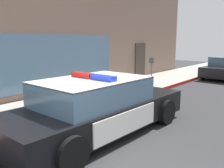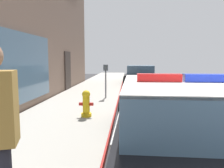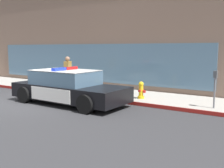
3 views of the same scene
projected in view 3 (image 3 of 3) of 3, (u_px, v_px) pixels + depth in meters
ground at (19, 102)px, 11.20m from camera, size 48.00×48.00×0.00m
sidewalk at (74, 90)px, 14.12m from camera, size 48.00×2.72×0.15m
curb_red_paint at (56, 93)px, 12.98m from camera, size 28.80×0.04×0.14m
storefront_building at (173, 16)px, 18.23m from camera, size 23.90×12.03×8.89m
police_cruiser at (68, 87)px, 10.88m from camera, size 5.07×2.20×1.49m
fire_hydrant at (141, 90)px, 11.20m from camera, size 0.34×0.39×0.73m
pedestrian_on_sidewalk at (68, 73)px, 13.39m from camera, size 0.37×0.46×1.71m
parking_meter at (215, 82)px, 9.30m from camera, size 0.12×0.18×1.34m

